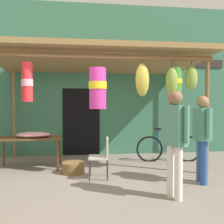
{
  "coord_description": "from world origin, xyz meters",
  "views": [
    {
      "loc": [
        -0.05,
        -5.42,
        1.52
      ],
      "look_at": [
        0.74,
        0.87,
        1.33
      ],
      "focal_mm": 40.21,
      "sensor_mm": 36.0,
      "label": 1
    }
  ],
  "objects_px": {
    "display_table": "(29,140)",
    "wicker_basket_by_table": "(73,168)",
    "parked_bicycle": "(169,148)",
    "flower_heap_on_table": "(34,135)",
    "shopper_by_bananas": "(202,132)",
    "folding_chair": "(102,154)",
    "vendor_in_orange": "(175,134)"
  },
  "relations": [
    {
      "from": "display_table",
      "to": "wicker_basket_by_table",
      "type": "relative_size",
      "value": 2.91
    },
    {
      "from": "folding_chair",
      "to": "shopper_by_bananas",
      "type": "height_order",
      "value": "shopper_by_bananas"
    },
    {
      "from": "parked_bicycle",
      "to": "vendor_in_orange",
      "type": "bearing_deg",
      "value": -108.04
    },
    {
      "from": "display_table",
      "to": "vendor_in_orange",
      "type": "height_order",
      "value": "vendor_in_orange"
    },
    {
      "from": "folding_chair",
      "to": "vendor_in_orange",
      "type": "distance_m",
      "value": 1.72
    },
    {
      "from": "folding_chair",
      "to": "parked_bicycle",
      "type": "bearing_deg",
      "value": 35.04
    },
    {
      "from": "folding_chair",
      "to": "flower_heap_on_table",
      "type": "bearing_deg",
      "value": 145.69
    },
    {
      "from": "display_table",
      "to": "shopper_by_bananas",
      "type": "bearing_deg",
      "value": -24.75
    },
    {
      "from": "flower_heap_on_table",
      "to": "wicker_basket_by_table",
      "type": "relative_size",
      "value": 1.58
    },
    {
      "from": "parked_bicycle",
      "to": "vendor_in_orange",
      "type": "height_order",
      "value": "vendor_in_orange"
    },
    {
      "from": "display_table",
      "to": "vendor_in_orange",
      "type": "relative_size",
      "value": 0.84
    },
    {
      "from": "flower_heap_on_table",
      "to": "parked_bicycle",
      "type": "height_order",
      "value": "parked_bicycle"
    },
    {
      "from": "parked_bicycle",
      "to": "shopper_by_bananas",
      "type": "relative_size",
      "value": 1.03
    },
    {
      "from": "wicker_basket_by_table",
      "to": "parked_bicycle",
      "type": "xyz_separation_m",
      "value": [
        2.51,
        0.83,
        0.23
      ]
    },
    {
      "from": "display_table",
      "to": "parked_bicycle",
      "type": "xyz_separation_m",
      "value": [
        3.56,
        0.25,
        -0.32
      ]
    },
    {
      "from": "display_table",
      "to": "shopper_by_bananas",
      "type": "relative_size",
      "value": 0.87
    },
    {
      "from": "flower_heap_on_table",
      "to": "wicker_basket_by_table",
      "type": "xyz_separation_m",
      "value": [
        0.94,
        -0.56,
        -0.68
      ]
    },
    {
      "from": "folding_chair",
      "to": "wicker_basket_by_table",
      "type": "xyz_separation_m",
      "value": [
        -0.61,
        0.5,
        -0.38
      ]
    },
    {
      "from": "folding_chair",
      "to": "vendor_in_orange",
      "type": "relative_size",
      "value": 0.48
    },
    {
      "from": "wicker_basket_by_table",
      "to": "parked_bicycle",
      "type": "relative_size",
      "value": 0.29
    },
    {
      "from": "display_table",
      "to": "shopper_by_bananas",
      "type": "xyz_separation_m",
      "value": [
        3.54,
        -1.63,
        0.33
      ]
    },
    {
      "from": "wicker_basket_by_table",
      "to": "shopper_by_bananas",
      "type": "height_order",
      "value": "shopper_by_bananas"
    },
    {
      "from": "wicker_basket_by_table",
      "to": "flower_heap_on_table",
      "type": "bearing_deg",
      "value": 149.42
    },
    {
      "from": "flower_heap_on_table",
      "to": "parked_bicycle",
      "type": "bearing_deg",
      "value": 4.56
    },
    {
      "from": "display_table",
      "to": "wicker_basket_by_table",
      "type": "bearing_deg",
      "value": -28.82
    },
    {
      "from": "display_table",
      "to": "parked_bicycle",
      "type": "height_order",
      "value": "parked_bicycle"
    },
    {
      "from": "display_table",
      "to": "parked_bicycle",
      "type": "bearing_deg",
      "value": 4.08
    },
    {
      "from": "wicker_basket_by_table",
      "to": "parked_bicycle",
      "type": "bearing_deg",
      "value": 18.33
    },
    {
      "from": "parked_bicycle",
      "to": "wicker_basket_by_table",
      "type": "bearing_deg",
      "value": -161.67
    },
    {
      "from": "flower_heap_on_table",
      "to": "vendor_in_orange",
      "type": "height_order",
      "value": "vendor_in_orange"
    },
    {
      "from": "folding_chair",
      "to": "parked_bicycle",
      "type": "relative_size",
      "value": 0.48
    },
    {
      "from": "display_table",
      "to": "wicker_basket_by_table",
      "type": "xyz_separation_m",
      "value": [
        1.05,
        -0.58,
        -0.55
      ]
    }
  ]
}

